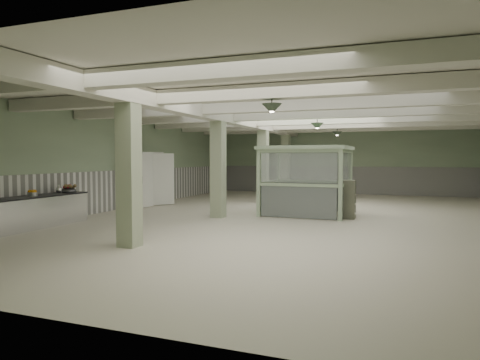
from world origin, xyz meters
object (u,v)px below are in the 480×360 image
(prep_counter, at_px, (15,214))
(filing_cabinet, at_px, (349,199))
(guard_booth, at_px, (306,168))
(walkin_cooler, at_px, (143,179))

(prep_counter, xyz_separation_m, filing_cabinet, (8.15, 5.66, 0.16))
(prep_counter, bearing_deg, guard_booth, 42.80)
(guard_booth, bearing_deg, walkin_cooler, -179.21)
(walkin_cooler, relative_size, guard_booth, 0.80)
(prep_counter, height_order, walkin_cooler, walkin_cooler)
(walkin_cooler, xyz_separation_m, guard_booth, (6.72, -0.09, 0.53))
(prep_counter, xyz_separation_m, guard_booth, (6.63, 6.14, 1.18))
(walkin_cooler, height_order, filing_cabinet, walkin_cooler)
(prep_counter, distance_m, walkin_cooler, 6.26)
(guard_booth, height_order, filing_cabinet, guard_booth)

